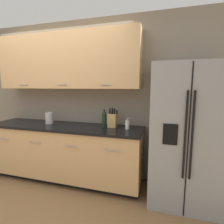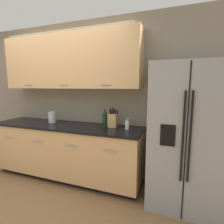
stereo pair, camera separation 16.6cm
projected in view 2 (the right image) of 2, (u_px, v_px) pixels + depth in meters
The scene contains 8 objects.
ground_plane at pixel (25, 199), 2.40m from camera, with size 14.00×14.00×0.00m, color olive.
wall_back at pixel (67, 87), 3.07m from camera, with size 10.00×0.39×2.60m.
counter_unit at pixel (67, 151), 2.92m from camera, with size 2.54×0.64×0.91m.
refrigerator at pixel (184, 136), 2.21m from camera, with size 0.85×0.73×1.80m.
knife_block at pixel (113, 120), 2.66m from camera, with size 0.15×0.09×0.30m.
wine_bottle at pixel (105, 119), 2.67m from camera, with size 0.07×0.07×0.27m.
soap_dispenser at pixel (127, 125), 2.53m from camera, with size 0.06×0.06×0.17m.
steel_canister at pixel (52, 117), 3.00m from camera, with size 0.13×0.13×0.20m.
Camera 2 is at (1.88, -1.66, 1.53)m, focal length 28.00 mm.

